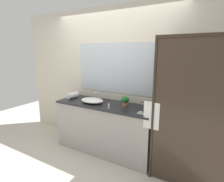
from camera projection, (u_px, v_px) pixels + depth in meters
name	position (u px, v px, depth m)	size (l,w,h in m)	color
ground_plane	(105.00, 150.00, 3.33)	(8.00, 8.00, 0.00)	beige
wall_back_with_mirror	(114.00, 79.00, 3.35)	(4.40, 0.06, 2.60)	beige
vanity_cabinet	(105.00, 128.00, 3.25)	(1.80, 0.58, 0.90)	#9E9993
shower_enclosure	(179.00, 112.00, 2.33)	(1.20, 0.59, 2.00)	#2D2319
sink_basin	(92.00, 100.00, 3.21)	(0.43, 0.30, 0.08)	white
faucet	(98.00, 97.00, 3.37)	(0.17, 0.14, 0.17)	silver
potted_plant	(125.00, 100.00, 3.02)	(0.14, 0.14, 0.16)	#B77A51
soap_dish	(141.00, 113.00, 2.65)	(0.10, 0.07, 0.04)	silver
amenity_bottle_shampoo	(150.00, 108.00, 2.77)	(0.03, 0.03, 0.08)	white
amenity_bottle_body_wash	(109.00, 106.00, 2.87)	(0.03, 0.03, 0.10)	white
rolled_towel_near_edge	(72.00, 95.00, 3.52)	(0.12, 0.12, 0.23)	white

